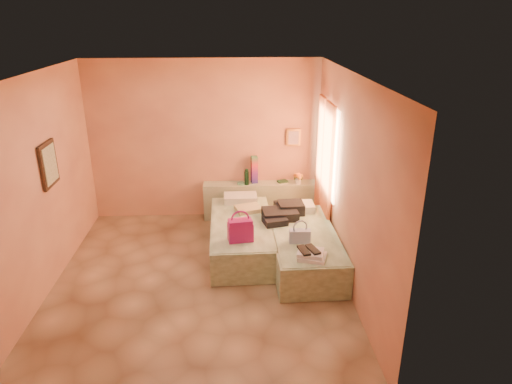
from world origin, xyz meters
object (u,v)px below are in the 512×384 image
water_bottle (247,177)px  bed_right (303,248)px  blue_handbag (300,236)px  towel_stack (312,255)px  headboard_ledge (261,200)px  bed_left (242,236)px  green_book (283,181)px  flower_vase (298,177)px  magenta_handbag (240,230)px

water_bottle → bed_right: bearing=-64.5°
blue_handbag → towel_stack: (0.10, -0.46, -0.04)m
blue_handbag → bed_right: bearing=73.1°
bed_right → blue_handbag: (-0.11, -0.29, 0.34)m
bed_right → blue_handbag: blue_handbag is taller
headboard_ledge → towel_stack: bearing=-78.1°
bed_left → green_book: bearing=58.5°
green_book → towel_stack: size_ratio=0.51×
bed_left → blue_handbag: size_ratio=6.84×
headboard_ledge → water_bottle: bearing=-165.3°
bed_left → green_book: size_ratio=11.30×
green_book → flower_vase: size_ratio=0.74×
magenta_handbag → blue_handbag: magenta_handbag is taller
headboard_ledge → towel_stack: (0.52, -2.45, 0.23)m
bed_right → magenta_handbag: 1.03m
bed_right → blue_handbag: bearing=-111.1°
headboard_ledge → water_bottle: (-0.26, -0.07, 0.46)m
water_bottle → flower_vase: size_ratio=1.16×
magenta_handbag → towel_stack: size_ratio=0.99×
flower_vase → magenta_handbag: 2.11m
bed_left → water_bottle: size_ratio=7.21×
flower_vase → green_book: bearing=159.3°
water_bottle → green_book: bearing=8.8°
flower_vase → bed_right: bearing=-94.7°
headboard_ledge → blue_handbag: (0.42, -1.99, 0.27)m
towel_stack → magenta_handbag: bearing=148.7°
towel_stack → bed_right: bearing=89.4°
blue_handbag → green_book: bearing=93.8°
bed_left → bed_right: (0.90, -0.42, 0.00)m
blue_handbag → magenta_handbag: bearing=176.0°
water_bottle → magenta_handbag: water_bottle is taller
bed_left → bed_right: size_ratio=1.00×
towel_stack → bed_left: bearing=127.2°
green_book → bed_left: bearing=-139.1°
water_bottle → flower_vase: bearing=-0.1°
bed_left → flower_vase: bearing=48.3°
bed_right → bed_left: bearing=153.6°
water_bottle → blue_handbag: (0.67, -1.93, -0.19)m
bed_right → flower_vase: (0.13, 1.63, 0.52)m
green_book → blue_handbag: size_ratio=0.61×
headboard_ledge → green_book: size_ratio=11.58×
bed_left → blue_handbag: bearing=-43.3°
headboard_ledge → blue_handbag: size_ratio=7.01×
headboard_ledge → bed_left: size_ratio=1.02×
bed_left → flower_vase: (1.03, 1.21, 0.52)m
bed_right → blue_handbag: 0.46m
headboard_ledge → magenta_handbag: magenta_handbag is taller
flower_vase → blue_handbag: flower_vase is taller
headboard_ledge → blue_handbag: bearing=-78.2°
headboard_ledge → bed_left: (-0.38, -1.28, -0.08)m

